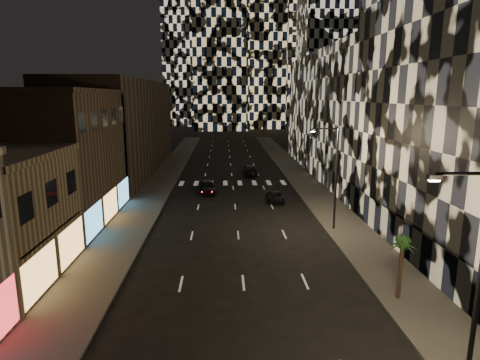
{
  "coord_description": "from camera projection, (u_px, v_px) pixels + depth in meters",
  "views": [
    {
      "loc": [
        -1.19,
        -3.84,
        11.82
      ],
      "look_at": [
        -0.06,
        23.61,
        6.0
      ],
      "focal_mm": 30.0,
      "sensor_mm": 36.0,
      "label": 1
    }
  ],
  "objects": [
    {
      "name": "car_dark_oncoming",
      "position": [
        251.0,
        170.0,
        60.93
      ],
      "size": [
        2.2,
        5.09,
        1.46
      ],
      "primitive_type": "imported",
      "rotation": [
        0.0,
        0.0,
        3.11
      ],
      "color": "black",
      "rests_on": "ground"
    },
    {
      "name": "midrise_filler_right",
      "position": [
        363.0,
        114.0,
        60.91
      ],
      "size": [
        16.0,
        40.0,
        18.0
      ],
      "primitive_type": "cube",
      "color": "#232326",
      "rests_on": "ground"
    },
    {
      "name": "sidewalk_left",
      "position": [
        160.0,
        183.0,
        54.71
      ],
      "size": [
        4.0,
        120.0,
        0.15
      ],
      "primitive_type": "cube",
      "color": "#47443F",
      "rests_on": "ground"
    },
    {
      "name": "car_dark_midlane",
      "position": [
        208.0,
        187.0,
        49.33
      ],
      "size": [
        2.36,
        4.79,
        1.57
      ],
      "primitive_type": "imported",
      "rotation": [
        0.0,
        0.0,
        0.11
      ],
      "color": "black",
      "rests_on": "ground"
    },
    {
      "name": "palm_tree",
      "position": [
        402.0,
        248.0,
        22.95
      ],
      "size": [
        1.92,
        1.89,
        3.76
      ],
      "color": "#47331E",
      "rests_on": "sidewalk_right"
    },
    {
      "name": "car_dark_rightlane",
      "position": [
        276.0,
        197.0,
        45.3
      ],
      "size": [
        1.92,
        3.95,
        1.08
      ],
      "primitive_type": "imported",
      "rotation": [
        0.0,
        0.0,
        -0.03
      ],
      "color": "black",
      "rests_on": "ground"
    },
    {
      "name": "curb_left",
      "position": [
        175.0,
        183.0,
        54.79
      ],
      "size": [
        0.2,
        120.0,
        0.15
      ],
      "primitive_type": "cube",
      "color": "#4C4C47",
      "rests_on": "ground"
    },
    {
      "name": "sidewalk_right",
      "position": [
        305.0,
        182.0,
        55.51
      ],
      "size": [
        4.0,
        120.0,
        0.15
      ],
      "primitive_type": "cube",
      "color": "#47443F",
      "rests_on": "ground"
    },
    {
      "name": "streetlight_far",
      "position": [
        334.0,
        171.0,
        34.8
      ],
      "size": [
        2.55,
        0.25,
        9.0
      ],
      "color": "black",
      "rests_on": "sidewalk_right"
    },
    {
      "name": "retail_filler_left",
      "position": [
        123.0,
        127.0,
        62.77
      ],
      "size": [
        10.0,
        40.0,
        14.0
      ],
      "primitive_type": "cube",
      "color": "#473828",
      "rests_on": "ground"
    },
    {
      "name": "curb_right",
      "position": [
        290.0,
        182.0,
        55.43
      ],
      "size": [
        0.2,
        120.0,
        0.15
      ],
      "primitive_type": "cube",
      "color": "#4C4C47",
      "rests_on": "ground"
    },
    {
      "name": "midrise_base",
      "position": [
        402.0,
        234.0,
        30.38
      ],
      "size": [
        0.6,
        25.0,
        3.0
      ],
      "primitive_type": "cube",
      "color": "#383838",
      "rests_on": "ground"
    },
    {
      "name": "streetlight_near",
      "position": [
        475.0,
        269.0,
        15.25
      ],
      "size": [
        2.55,
        0.25,
        9.0
      ],
      "color": "black",
      "rests_on": "sidewalk_right"
    },
    {
      "name": "retail_brown",
      "position": [
        53.0,
        159.0,
        37.07
      ],
      "size": [
        10.0,
        15.0,
        12.0
      ],
      "primitive_type": "cube",
      "color": "#473828",
      "rests_on": "ground"
    }
  ]
}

